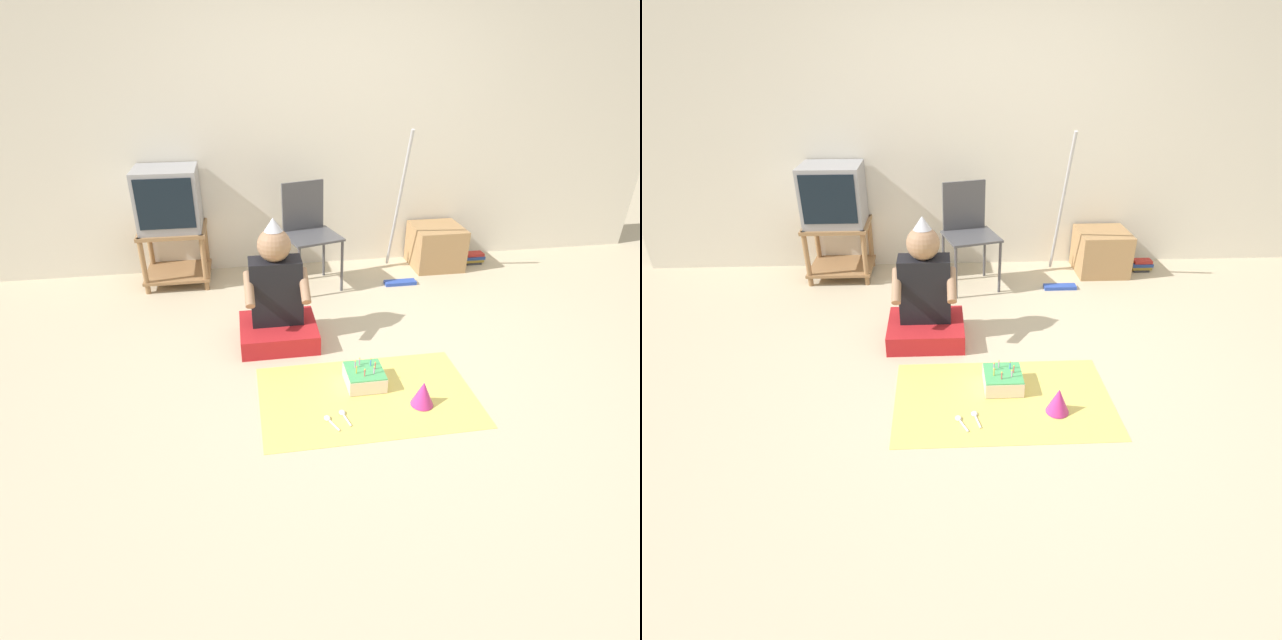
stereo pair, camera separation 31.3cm
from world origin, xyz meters
The scene contains 14 objects.
ground_plane centered at (0.00, 0.00, 0.00)m, with size 16.00×16.00×0.00m, color beige.
wall_back centered at (0.00, 2.01, 1.27)m, with size 6.40×0.06×2.55m.
tv_stand centered at (-1.36, 1.73, 0.30)m, with size 0.56×0.49×0.50m.
tv centered at (-1.36, 1.74, 0.75)m, with size 0.51×0.45×0.50m.
folding_chair centered at (-0.21, 1.52, 0.52)m, with size 0.52×0.50×0.88m.
cardboard_box_stack centered at (1.03, 1.72, 0.19)m, with size 0.45×0.45×0.39m.
dust_mop centered at (0.58, 1.48, 0.39)m, with size 0.28×0.49×1.31m.
book_pile centered at (1.43, 1.73, 0.05)m, with size 0.20×0.15×0.10m.
person_seated centered at (-0.57, 0.59, 0.30)m, with size 0.54×0.48×0.90m.
party_cloth centered at (-0.10, -0.17, 0.00)m, with size 1.30×0.79×0.01m.
birthday_cake centered at (-0.09, -0.05, 0.06)m, with size 0.23×0.23×0.16m.
party_hat_blue centered at (0.20, -0.30, 0.08)m, with size 0.14×0.14×0.16m.
plastic_spoon_near centered at (-0.28, -0.33, 0.01)m, with size 0.05×0.14×0.01m.
plastic_spoon_far centered at (-0.37, -0.36, 0.01)m, with size 0.07×0.14×0.01m.
Camera 1 is at (-0.76, -2.52, 1.87)m, focal length 28.00 mm.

